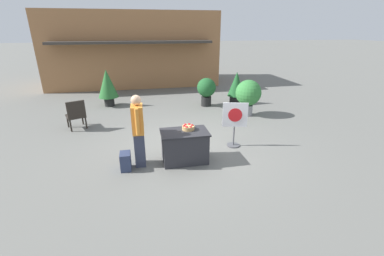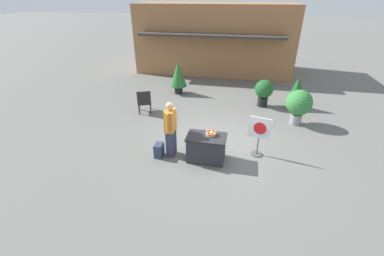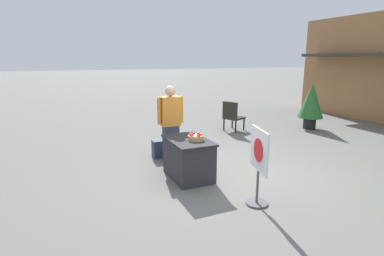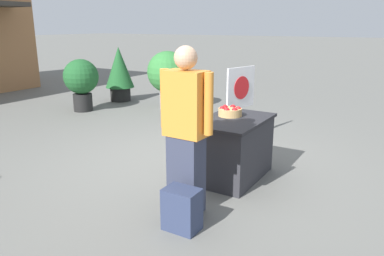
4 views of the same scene
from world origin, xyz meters
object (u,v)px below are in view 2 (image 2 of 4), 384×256
Objects in this scene: poster_board at (259,134)px; patio_chair at (144,101)px; potted_plant_far_right at (264,91)px; potted_plant_near_left at (178,76)px; person_visitor at (171,129)px; display_table at (206,148)px; potted_plant_far_left at (299,104)px; apple_basket at (211,133)px; potted_plant_near_right at (297,91)px; backpack at (159,150)px.

poster_board is 1.30× the size of patio_chair.
potted_plant_near_left reaches higher than potted_plant_far_right.
person_visitor is 5.53m from potted_plant_near_left.
display_table is at bearing 0.00° from person_visitor.
patio_chair is at bearing -178.14° from potted_plant_far_left.
apple_basket is 0.26× the size of potted_plant_far_right.
poster_board is at bearing -139.69° from patio_chair.
potted_plant_near_right is at bearing -96.61° from patio_chair.
poster_board is at bearing -120.51° from potted_plant_far_left.
potted_plant_near_right is (3.11, 4.67, 0.37)m from display_table.
poster_board is 2.88m from potted_plant_far_left.
backpack is 0.31× the size of potted_plant_far_left.
potted_plant_far_left is at bearing 164.58° from poster_board.
potted_plant_near_right is (1.35, 0.06, 0.05)m from potted_plant_far_right.
display_table is at bearing 5.55° from backpack.
person_visitor is 1.29× the size of potted_plant_far_left.
potted_plant_far_right is (1.77, 4.61, 0.32)m from display_table.
apple_basket is at bearing -133.98° from potted_plant_far_left.
potted_plant_far_right is 1.96m from potted_plant_far_left.
patio_chair is at bearing 118.47° from backpack.
patio_chair reaches higher than apple_basket.
display_table is 0.66× the size of person_visitor.
poster_board is 5.09m from patio_chair.
potted_plant_far_right is at bearing -93.02° from patio_chair.
person_visitor is at bearing -77.59° from potted_plant_near_left.
potted_plant_far_left reaches higher than patio_chair.
person_visitor reaches higher than poster_board.
potted_plant_near_left is (-3.77, 4.85, 0.19)m from poster_board.
potted_plant_near_right reaches higher than potted_plant_far_right.
display_table is 0.75× the size of potted_plant_near_left.
potted_plant_far_right is (3.20, 4.75, 0.50)m from backpack.
display_table is 1.63m from poster_board.
poster_board is 4.05m from potted_plant_far_right.
potted_plant_far_right is 0.85× the size of potted_plant_near_right.
potted_plant_far_left reaches higher than potted_plant_far_right.
poster_board is (1.38, 0.47, -0.14)m from apple_basket.
apple_basket is 5.47m from potted_plant_near_right.
potted_plant_near_left is at bearing -127.12° from poster_board.
potted_plant_far_right reaches higher than apple_basket.
potted_plant_far_right is at bearing 56.07° from backpack.
potted_plant_near_left reaches higher than backpack.
person_visitor is 1.79× the size of patio_chair.
potted_plant_near_left is 5.74m from potted_plant_far_left.
potted_plant_far_left is at bearing 46.02° from apple_basket.
apple_basket is 4.80m from potted_plant_far_right.
potted_plant_far_left is (1.46, 2.48, 0.12)m from poster_board.
apple_basket is 1.47m from poster_board.
potted_plant_far_left is at bearing 45.91° from display_table.
potted_plant_near_left is at bearing 112.70° from display_table.
patio_chair is at bearing 138.98° from apple_basket.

